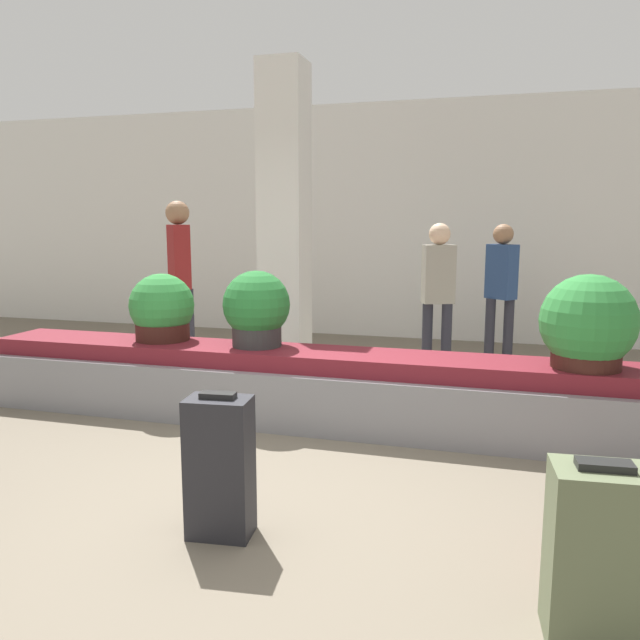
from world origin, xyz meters
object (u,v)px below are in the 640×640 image
traveler_1 (438,286)px  potted_plant_2 (256,309)px  traveler_0 (179,267)px  suitcase_0 (598,555)px  potted_plant_0 (588,325)px  pillar (285,222)px  traveler_2 (501,283)px  suitcase_3 (639,527)px  potted_plant_1 (162,310)px  suitcase_2 (220,467)px

traveler_1 → potted_plant_2: bearing=-146.6°
traveler_0 → suitcase_0: bearing=2.4°
potted_plant_0 → pillar: bearing=151.1°
potted_plant_2 → traveler_2: (1.93, 2.46, 0.03)m
pillar → potted_plant_0: (2.76, -1.53, -0.70)m
suitcase_0 → suitcase_3: 0.54m
potted_plant_1 → traveler_1: 2.84m
potted_plant_0 → suitcase_2: bearing=-136.4°
suitcase_3 → potted_plant_2: potted_plant_2 is taller
potted_plant_1 → pillar: bearing=66.1°
suitcase_3 → potted_plant_0: bearing=109.3°
suitcase_0 → suitcase_3: (0.24, 0.47, -0.09)m
pillar → suitcase_0: 4.70m
suitcase_3 → potted_plant_2: (-2.55, 1.82, 0.64)m
suitcase_0 → potted_plant_1: bearing=139.4°
suitcase_2 → potted_plant_0: potted_plant_0 is taller
pillar → traveler_2: (2.18, 1.02, -0.66)m
suitcase_0 → traveler_0: bearing=130.8°
traveler_0 → potted_plant_1: bearing=-20.3°
traveler_1 → suitcase_2: bearing=-122.4°
potted_plant_0 → traveler_1: (-1.22, 1.93, 0.04)m
suitcase_3 → traveler_2: 4.38m
suitcase_3 → traveler_1: traveler_1 is taller
traveler_1 → suitcase_0: bearing=-97.7°
potted_plant_0 → potted_plant_2: (-2.51, 0.09, 0.00)m
suitcase_2 → potted_plant_2: size_ratio=1.22×
suitcase_3 → traveler_0: 5.25m
suitcase_0 → traveler_2: (-0.38, 4.76, 0.58)m
suitcase_2 → potted_plant_2: bearing=100.1°
potted_plant_2 → traveler_1: 2.25m
suitcase_3 → potted_plant_2: bearing=162.6°
pillar → suitcase_0: pillar is taller
potted_plant_0 → potted_plant_2: potted_plant_0 is taller
potted_plant_0 → traveler_0: traveler_0 is taller
potted_plant_2 → traveler_1: size_ratio=0.39×
suitcase_2 → traveler_0: size_ratio=0.42×
suitcase_2 → potted_plant_1: (-1.45, 1.96, 0.49)m
suitcase_2 → potted_plant_0: bearing=37.6°
pillar → potted_plant_1: (-0.63, -1.42, -0.74)m
suitcase_0 → suitcase_2: suitcase_2 is taller
suitcase_3 → traveler_0: (-4.03, 3.25, 0.85)m
potted_plant_0 → potted_plant_2: bearing=178.1°
potted_plant_1 → traveler_0: bearing=112.8°
potted_plant_2 → traveler_0: 2.07m
pillar → suitcase_3: pillar is taller
potted_plant_1 → traveler_2: size_ratio=0.36×
suitcase_0 → traveler_2: traveler_2 is taller
potted_plant_1 → traveler_2: traveler_2 is taller
suitcase_0 → potted_plant_2: (-2.31, 2.29, 0.55)m
suitcase_3 → traveler_0: traveler_0 is taller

